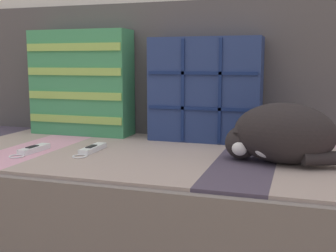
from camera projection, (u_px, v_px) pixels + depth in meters
couch at (119, 199)px, 1.56m from camera, size 2.00×0.88×0.39m
sofa_backrest at (152, 69)px, 1.84m from camera, size 1.96×0.14×0.55m
throw_pillow_quilted at (205, 90)px, 1.63m from camera, size 0.43×0.14×0.40m
throw_pillow_striped at (81, 83)px, 1.79m from camera, size 0.43×0.14×0.44m
sleeping_cat at (279, 135)px, 1.28m from camera, size 0.38×0.21×0.19m
game_remote_near at (33, 150)px, 1.45m from camera, size 0.05×0.19×0.02m
game_remote_far at (92, 149)px, 1.46m from camera, size 0.05×0.19×0.02m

